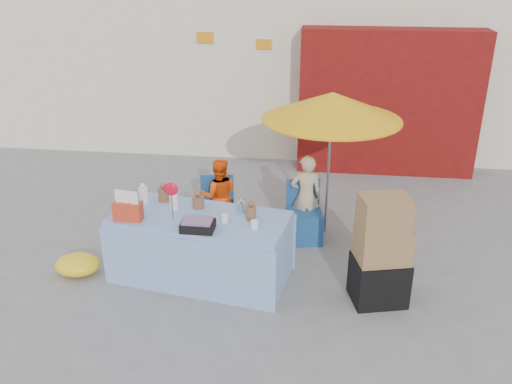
# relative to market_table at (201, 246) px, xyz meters

# --- Properties ---
(ground) EXTENTS (80.00, 80.00, 0.00)m
(ground) POSITION_rel_market_table_xyz_m (0.40, -0.14, -0.43)
(ground) COLOR slate
(ground) RESTS_ON ground
(market_table) EXTENTS (2.33, 1.37, 1.32)m
(market_table) POSITION_rel_market_table_xyz_m (0.00, 0.00, 0.00)
(market_table) COLOR #88B0D9
(market_table) RESTS_ON ground
(chair_left) EXTENTS (0.56, 0.55, 0.85)m
(chair_left) POSITION_rel_market_table_xyz_m (-0.00, 1.12, -0.18)
(chair_left) COLOR #1D4C86
(chair_left) RESTS_ON ground
(chair_right) EXTENTS (0.56, 0.55, 0.85)m
(chair_right) POSITION_rel_market_table_xyz_m (1.25, 1.12, -0.18)
(chair_right) COLOR #1D4C86
(chair_right) RESTS_ON ground
(vendor_orange) EXTENTS (0.61, 0.52, 1.12)m
(vendor_orange) POSITION_rel_market_table_xyz_m (0.00, 1.25, 0.13)
(vendor_orange) COLOR #FF4E0D
(vendor_orange) RESTS_ON ground
(vendor_beige) EXTENTS (0.50, 0.37, 1.23)m
(vendor_beige) POSITION_rel_market_table_xyz_m (1.25, 1.25, 0.18)
(vendor_beige) COLOR tan
(vendor_beige) RESTS_ON ground
(umbrella) EXTENTS (1.90, 1.90, 2.09)m
(umbrella) POSITION_rel_market_table_xyz_m (1.55, 1.40, 1.46)
(umbrella) COLOR gray
(umbrella) RESTS_ON ground
(box_stack) EXTENTS (0.71, 0.63, 1.35)m
(box_stack) POSITION_rel_market_table_xyz_m (2.17, -0.27, 0.19)
(box_stack) COLOR black
(box_stack) RESTS_ON ground
(tarp_bundle) EXTENTS (0.71, 0.65, 0.26)m
(tarp_bundle) POSITION_rel_market_table_xyz_m (-1.59, -0.16, -0.30)
(tarp_bundle) COLOR yellow
(tarp_bundle) RESTS_ON ground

